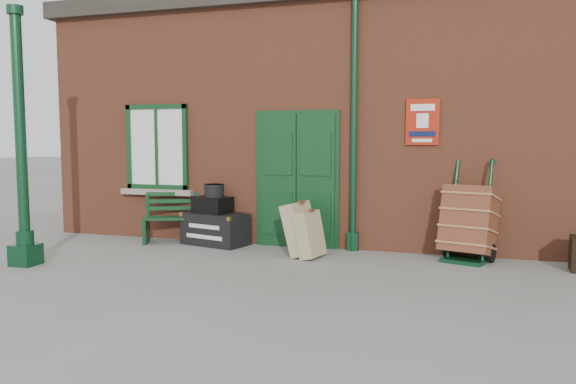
% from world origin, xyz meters
% --- Properties ---
extents(ground, '(80.00, 80.00, 0.00)m').
position_xyz_m(ground, '(0.00, 0.00, 0.00)').
color(ground, gray).
rests_on(ground, ground).
extents(station_building, '(10.30, 4.30, 4.36)m').
position_xyz_m(station_building, '(-0.00, 3.49, 2.16)').
color(station_building, brown).
rests_on(station_building, ground).
extents(canopy_column, '(0.34, 0.34, 3.61)m').
position_xyz_m(canopy_column, '(-3.60, -1.00, 1.41)').
color(canopy_column, '#0D361C').
rests_on(canopy_column, ground).
extents(bench, '(1.51, 0.95, 0.90)m').
position_xyz_m(bench, '(-2.25, 1.32, 0.45)').
color(bench, '#0F3718').
rests_on(bench, ground).
extents(houdini_trunk, '(1.20, 0.86, 0.54)m').
position_xyz_m(houdini_trunk, '(-1.68, 1.25, 0.27)').
color(houdini_trunk, black).
rests_on(houdini_trunk, ground).
extents(strongbox, '(0.69, 0.57, 0.27)m').
position_xyz_m(strongbox, '(-1.73, 1.25, 0.68)').
color(strongbox, black).
rests_on(strongbox, houdini_trunk).
extents(hatbox, '(0.40, 0.40, 0.22)m').
position_xyz_m(hatbox, '(-1.70, 1.25, 0.92)').
color(hatbox, black).
rests_on(hatbox, strongbox).
extents(suitcase_back, '(0.55, 0.65, 0.84)m').
position_xyz_m(suitcase_back, '(-0.05, 0.79, 0.42)').
color(suitcase_back, tan).
rests_on(suitcase_back, ground).
extents(suitcase_front, '(0.44, 0.58, 0.72)m').
position_xyz_m(suitcase_front, '(0.13, 0.69, 0.36)').
color(suitcase_front, tan).
rests_on(suitcase_front, ground).
extents(porter_trolley, '(0.90, 0.94, 1.47)m').
position_xyz_m(porter_trolley, '(2.41, 1.22, 0.57)').
color(porter_trolley, '#0D361C').
rests_on(porter_trolley, ground).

